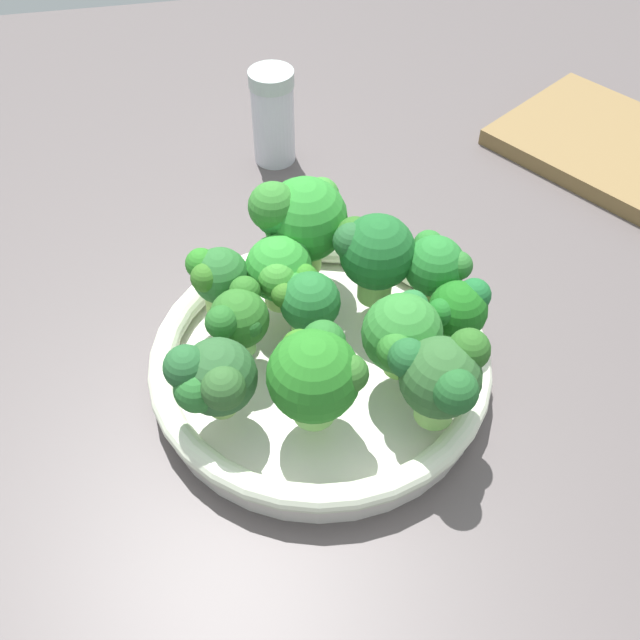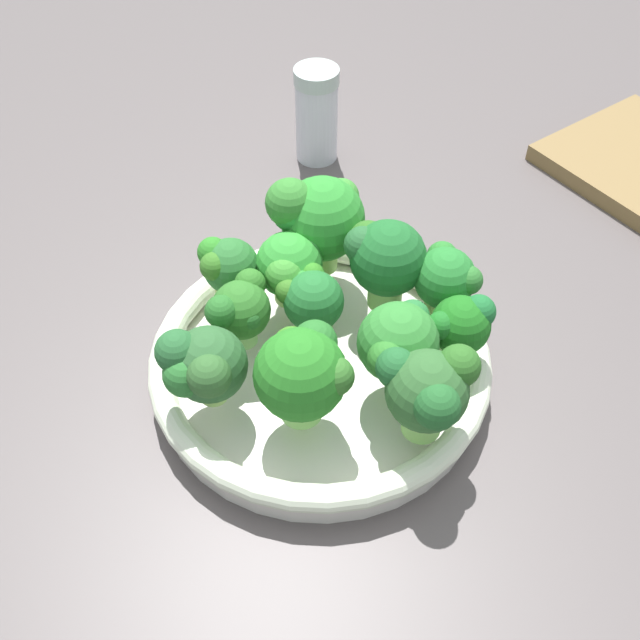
# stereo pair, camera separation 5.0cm
# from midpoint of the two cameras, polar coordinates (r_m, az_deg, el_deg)

# --- Properties ---
(ground_plane) EXTENTS (1.30, 1.30, 0.03)m
(ground_plane) POSITION_cam_midpoint_polar(r_m,az_deg,el_deg) (0.56, -0.00, -5.01)
(ground_plane) COLOR #534B4B
(bowl) EXTENTS (0.24, 0.24, 0.03)m
(bowl) POSITION_cam_midpoint_polar(r_m,az_deg,el_deg) (0.54, -2.68, -3.48)
(bowl) COLOR silver
(bowl) RESTS_ON ground_plane
(broccoli_floret_0) EXTENTS (0.04, 0.05, 0.05)m
(broccoli_floret_0) POSITION_cam_midpoint_polar(r_m,az_deg,el_deg) (0.51, 7.73, 0.62)
(broccoli_floret_0) COLOR #95D674
(broccoli_floret_0) RESTS_ON bowl
(broccoli_floret_1) EXTENTS (0.05, 0.05, 0.05)m
(broccoli_floret_1) POSITION_cam_midpoint_polar(r_m,az_deg,el_deg) (0.52, -3.73, 1.23)
(broccoli_floret_1) COLOR #90BC6A
(broccoli_floret_1) RESTS_ON bowl
(broccoli_floret_2) EXTENTS (0.06, 0.05, 0.06)m
(broccoli_floret_2) POSITION_cam_midpoint_polar(r_m,az_deg,el_deg) (0.49, 3.36, -1.28)
(broccoli_floret_2) COLOR #7BBF4D
(broccoli_floret_2) RESTS_ON bowl
(broccoli_floret_3) EXTENTS (0.06, 0.06, 0.07)m
(broccoli_floret_3) POSITION_cam_midpoint_polar(r_m,az_deg,el_deg) (0.53, 1.34, 5.09)
(broccoli_floret_3) COLOR #87BE61
(broccoli_floret_3) RESTS_ON bowl
(broccoli_floret_4) EXTENTS (0.06, 0.07, 0.08)m
(broccoli_floret_4) POSITION_cam_midpoint_polar(r_m,az_deg,el_deg) (0.55, -4.22, 7.72)
(broccoli_floret_4) COLOR #93C95B
(broccoli_floret_4) RESTS_ON bowl
(broccoli_floret_5) EXTENTS (0.06, 0.06, 0.06)m
(broccoli_floret_5) POSITION_cam_midpoint_polar(r_m,az_deg,el_deg) (0.47, -11.25, -4.63)
(broccoli_floret_5) COLOR #A1CA69
(broccoli_floret_5) RESTS_ON bowl
(broccoli_floret_6) EXTENTS (0.05, 0.04, 0.05)m
(broccoli_floret_6) POSITION_cam_midpoint_polar(r_m,az_deg,el_deg) (0.51, -9.06, -0.02)
(broccoli_floret_6) COLOR #8EC970
(broccoli_floret_6) RESTS_ON bowl
(broccoli_floret_7) EXTENTS (0.06, 0.06, 0.07)m
(broccoli_floret_7) POSITION_cam_midpoint_polar(r_m,az_deg,el_deg) (0.46, 6.19, -4.52)
(broccoli_floret_7) COLOR #7FBD59
(broccoli_floret_7) RESTS_ON bowl
(broccoli_floret_8) EXTENTS (0.05, 0.05, 0.06)m
(broccoli_floret_8) POSITION_cam_midpoint_polar(r_m,az_deg,el_deg) (0.53, 6.15, 3.91)
(broccoli_floret_8) COLOR #86B556
(broccoli_floret_8) RESTS_ON bowl
(broccoli_floret_9) EXTENTS (0.05, 0.05, 0.06)m
(broccoli_floret_9) POSITION_cam_midpoint_polar(r_m,az_deg,el_deg) (0.53, -5.76, 3.71)
(broccoli_floret_9) COLOR #A3D06B
(broccoli_floret_9) RESTS_ON bowl
(broccoli_floret_10) EXTENTS (0.06, 0.06, 0.07)m
(broccoli_floret_10) POSITION_cam_midpoint_polar(r_m,az_deg,el_deg) (0.46, -3.45, -4.25)
(broccoli_floret_10) COLOR #86CB61
(broccoli_floret_10) RESTS_ON bowl
(broccoli_floret_11) EXTENTS (0.04, 0.04, 0.05)m
(broccoli_floret_11) POSITION_cam_midpoint_polar(r_m,az_deg,el_deg) (0.54, -10.50, 3.03)
(broccoli_floret_11) COLOR #8FBD59
(broccoli_floret_11) RESTS_ON bowl
(cutting_board) EXTENTS (0.28, 0.26, 0.02)m
(cutting_board) POSITION_cam_midpoint_polar(r_m,az_deg,el_deg) (0.79, 20.65, 11.76)
(cutting_board) COLOR brown
(cutting_board) RESTS_ON ground_plane
(pepper_shaker) EXTENTS (0.04, 0.04, 0.09)m
(pepper_shaker) POSITION_cam_midpoint_polar(r_m,az_deg,el_deg) (0.73, -5.65, 15.14)
(pepper_shaker) COLOR silver
(pepper_shaker) RESTS_ON ground_plane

